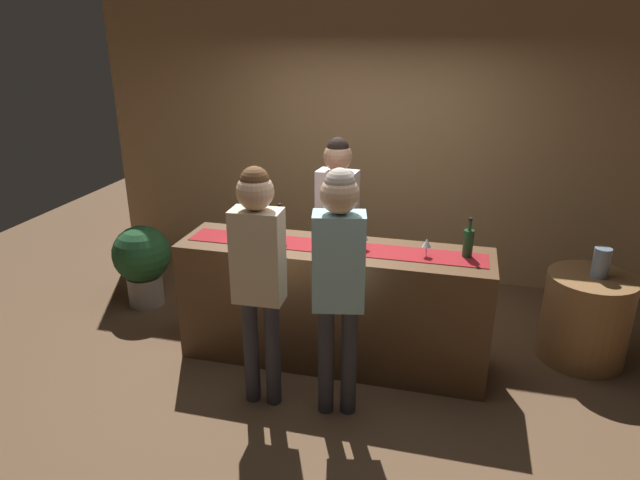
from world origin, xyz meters
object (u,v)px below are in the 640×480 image
(wine_glass_near_customer, at_px, (427,243))
(round_side_table, at_px, (585,318))
(wine_glass_far_end, at_px, (364,237))
(potted_plant_tall, at_px, (142,260))
(customer_browsing, at_px, (258,263))
(wine_bottle_clear, at_px, (280,227))
(wine_bottle_green, at_px, (468,243))
(customer_sipping, at_px, (339,268))
(bartender, at_px, (337,213))
(vase_on_side_table, at_px, (601,263))
(wine_glass_mid_counter, at_px, (245,231))

(wine_glass_near_customer, bearing_deg, round_side_table, 22.85)
(wine_glass_far_end, relative_size, potted_plant_tall, 0.18)
(potted_plant_tall, bearing_deg, customer_browsing, -35.26)
(wine_bottle_clear, xyz_separation_m, wine_glass_near_customer, (1.15, -0.06, -0.01))
(wine_glass_near_customer, xyz_separation_m, customer_browsing, (-1.07, -0.65, 0.00))
(wine_bottle_green, height_order, customer_sipping, customer_sipping)
(bartender, bearing_deg, vase_on_side_table, -175.36)
(round_side_table, bearing_deg, wine_glass_near_customer, -157.15)
(wine_bottle_green, relative_size, bartender, 0.17)
(wine_bottle_green, xyz_separation_m, customer_browsing, (-1.36, -0.73, -0.01))
(wine_bottle_green, distance_m, round_side_table, 1.32)
(customer_sipping, distance_m, round_side_table, 2.28)
(wine_glass_mid_counter, bearing_deg, potted_plant_tall, 155.87)
(vase_on_side_table, bearing_deg, wine_bottle_green, -155.25)
(wine_glass_near_customer, distance_m, potted_plant_tall, 2.84)
(wine_glass_far_end, bearing_deg, customer_sipping, -94.38)
(wine_bottle_clear, distance_m, wine_glass_mid_counter, 0.28)
(bartender, height_order, potted_plant_tall, bartender)
(wine_glass_far_end, xyz_separation_m, bartender, (-0.34, 0.57, -0.02))
(potted_plant_tall, bearing_deg, vase_on_side_table, 0.46)
(wine_glass_mid_counter, height_order, wine_glass_far_end, same)
(wine_bottle_green, distance_m, customer_sipping, 1.08)
(wine_bottle_green, bearing_deg, customer_sipping, -138.94)
(wine_glass_near_customer, distance_m, wine_glass_far_end, 0.47)
(customer_browsing, bearing_deg, wine_glass_far_end, 46.53)
(wine_glass_far_end, bearing_deg, wine_glass_near_customer, -3.15)
(wine_bottle_clear, bearing_deg, bartender, 57.50)
(bartender, bearing_deg, wine_glass_mid_counter, 55.06)
(customer_browsing, relative_size, round_side_table, 2.38)
(customer_browsing, bearing_deg, wine_bottle_clear, 94.31)
(wine_bottle_green, xyz_separation_m, round_side_table, (0.99, 0.47, -0.74))
(wine_bottle_clear, distance_m, vase_on_side_table, 2.53)
(bartender, xyz_separation_m, round_side_table, (2.09, -0.05, -0.71))
(wine_bottle_clear, distance_m, customer_sipping, 0.94)
(customer_browsing, distance_m, vase_on_side_table, 2.69)
(wine_bottle_clear, height_order, vase_on_side_table, wine_bottle_clear)
(wine_bottle_clear, bearing_deg, customer_sipping, -48.01)
(wine_bottle_green, bearing_deg, bartender, 154.65)
(wine_glass_near_customer, xyz_separation_m, round_side_table, (1.28, 0.54, -0.73))
(wine_glass_far_end, bearing_deg, vase_on_side_table, 16.25)
(wine_glass_near_customer, height_order, round_side_table, wine_glass_near_customer)
(wine_bottle_green, distance_m, bartender, 1.22)
(wine_glass_near_customer, bearing_deg, potted_plant_tall, 169.26)
(wine_glass_far_end, height_order, round_side_table, wine_glass_far_end)
(customer_browsing, bearing_deg, round_side_table, 24.95)
(wine_bottle_clear, height_order, wine_glass_far_end, wine_bottle_clear)
(wine_bottle_clear, xyz_separation_m, bartender, (0.34, 0.53, -0.03))
(wine_bottle_clear, xyz_separation_m, wine_glass_far_end, (0.68, -0.04, -0.01))
(wine_glass_far_end, height_order, vase_on_side_table, wine_glass_far_end)
(wine_bottle_clear, relative_size, wine_glass_far_end, 2.10)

